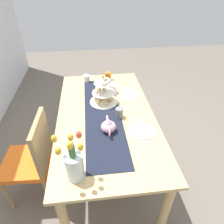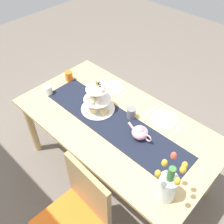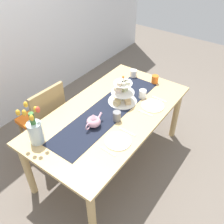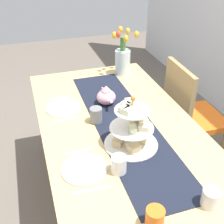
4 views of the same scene
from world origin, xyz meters
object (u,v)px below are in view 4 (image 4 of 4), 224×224
Objects in this scene: dinner_plate_left at (63,108)px; dinner_plate_right at (84,169)px; mug_orange at (155,218)px; fork_left at (60,98)px; tiered_cake_stand at (132,130)px; cream_jug at (211,198)px; knife_left at (67,119)px; knife_right at (91,190)px; teapot at (106,96)px; chair_left at (189,113)px; dining_table at (118,136)px; tulip_vase at (123,58)px; mug_white_text at (119,165)px; mug_grey at (96,115)px; fork_right at (78,152)px.

dinner_plate_left is 0.62m from dinner_plate_right.
fork_left is at bearing -170.53° from mug_orange.
cream_jug is (0.50, 0.17, -0.06)m from tiered_cake_stand.
knife_right is at bearing 0.00° from knife_left.
fork_left is at bearing -120.72° from teapot.
chair_left is 3.82× the size of teapot.
dining_table is at bearing 45.42° from dinner_plate_left.
teapot is 0.52m from tulip_vase.
teapot is at bearing 168.41° from mug_white_text.
mug_white_text is at bearing -11.59° from teapot.
mug_grey is 1.00× the size of mug_white_text.
tiered_cake_stand reaches higher than knife_right.
dining_table is at bearing -21.48° from tulip_vase.
dining_table is 4.56× the size of tulip_vase.
knife_right is (0.26, -0.30, -0.09)m from tiered_cake_stand.
mug_white_text is at bearing 37.21° from fork_right.
tiered_cake_stand reaches higher than dinner_plate_right.
tulip_vase is 1.48m from mug_orange.
tulip_vase is 1.18m from dinner_plate_right.
chair_left is 0.89m from mug_grey.
tiered_cake_stand is at bearing -160.80° from cream_jug.
fork_right is at bearing 0.00° from knife_left.
dinner_plate_left is at bearing -95.79° from teapot.
tiered_cake_stand reaches higher than mug_white_text.
cream_jug is 0.37× the size of dinner_plate_right.
fork_left is 0.91m from knife_right.
fork_right is at bearing 0.00° from fork_left.
cream_jug is at bearing -3.99° from tulip_vase.
dinner_plate_left and dinner_plate_right have the same top height.
mug_grey is 0.46m from mug_white_text.
tulip_vase is 2.56× the size of fork_left.
knife_right is (-0.23, -0.47, -0.04)m from cream_jug.
dining_table is 0.53m from fork_left.
chair_left reaches higher than cream_jug.
mug_white_text is 0.34m from mug_orange.
chair_left is 9.58× the size of mug_white_text.
teapot is 0.79m from knife_right.
mug_orange is at bearing -11.04° from tiered_cake_stand.
tiered_cake_stand is 0.33m from dinner_plate_right.
fork_right is 0.27m from mug_white_text.
dining_table is 0.74m from cream_jug.
dining_table is 10.27× the size of knife_left.
fork_right is (-0.03, -0.30, -0.09)m from tiered_cake_stand.
knife_right is 1.79× the size of mug_white_text.
teapot is 0.98m from cream_jug.
dinner_plate_left is 1.53× the size of fork_right.
fork_right is (0.88, -0.57, -0.13)m from tulip_vase.
cream_jug is 0.89× the size of mug_orange.
mug_white_text is at bearing -18.79° from dining_table.
knife_left is 0.62m from knife_right.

